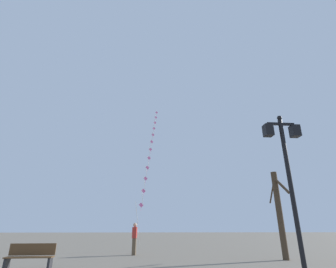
% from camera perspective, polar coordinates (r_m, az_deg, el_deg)
% --- Properties ---
extents(ground_plane, '(160.00, 160.00, 0.00)m').
position_cam_1_polar(ground_plane, '(21.10, -0.95, -24.28)').
color(ground_plane, '#756B5B').
extents(twin_lantern_lamp_post, '(1.22, 0.28, 5.06)m').
position_cam_1_polar(twin_lantern_lamp_post, '(9.10, 25.10, -5.31)').
color(twin_lantern_lamp_post, black).
rests_on(twin_lantern_lamp_post, ground_plane).
extents(kite_train, '(1.88, 13.98, 16.29)m').
position_cam_1_polar(kite_train, '(25.59, -4.06, -4.08)').
color(kite_train, brown).
rests_on(kite_train, ground_plane).
extents(kite_flyer, '(0.28, 0.62, 1.71)m').
position_cam_1_polar(kite_flyer, '(15.79, -7.55, -22.13)').
color(kite_flyer, brown).
rests_on(kite_flyer, ground_plane).
extents(bare_tree, '(0.57, 2.00, 4.20)m').
position_cam_1_polar(bare_tree, '(14.43, 23.74, -15.47)').
color(bare_tree, '#423323').
rests_on(bare_tree, ground_plane).
extents(park_bench, '(1.62, 0.51, 0.89)m').
position_cam_1_polar(park_bench, '(11.16, -28.60, -23.13)').
color(park_bench, brown).
rests_on(park_bench, ground_plane).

